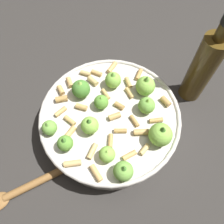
# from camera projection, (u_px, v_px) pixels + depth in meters

# --- Properties ---
(ground_plane) EXTENTS (2.40, 2.40, 0.00)m
(ground_plane) POSITION_uv_depth(u_px,v_px,m) (112.00, 126.00, 0.52)
(ground_plane) COLOR #2D2B28
(cooking_pan) EXTENTS (0.31, 0.31, 0.12)m
(cooking_pan) POSITION_uv_depth(u_px,v_px,m) (112.00, 119.00, 0.49)
(cooking_pan) COLOR beige
(cooking_pan) RESTS_ON ground
(olive_oil_bottle) EXTENTS (0.06, 0.06, 0.23)m
(olive_oil_bottle) POSITION_uv_depth(u_px,v_px,m) (204.00, 68.00, 0.48)
(olive_oil_bottle) COLOR #4C3814
(olive_oil_bottle) RESTS_ON ground
(wooden_spoon) EXTENTS (0.21, 0.12, 0.02)m
(wooden_spoon) POSITION_uv_depth(u_px,v_px,m) (33.00, 185.00, 0.45)
(wooden_spoon) COLOR olive
(wooden_spoon) RESTS_ON ground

